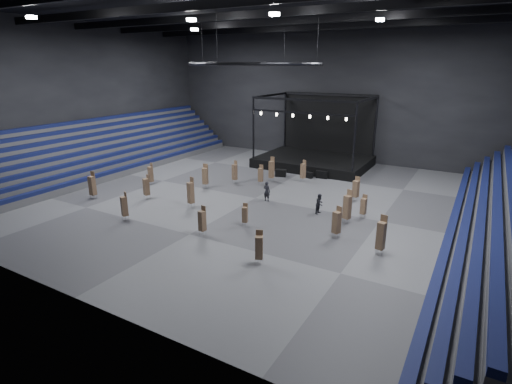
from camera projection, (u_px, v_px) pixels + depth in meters
The scene contains 33 objects.
floor at pixel (255, 198), 40.55m from camera, with size 50.00×50.00×0.00m, color #525254.
ceiling at pixel (255, 4), 35.05m from camera, with size 50.00×42.00×0.20m, color black.
wall_back at pixel (331, 94), 55.12m from camera, with size 50.00×0.20×18.00m, color black.
wall_front at pixel (51, 145), 20.48m from camera, with size 50.00×0.20×18.00m, color black.
wall_left at pixel (82, 98), 49.70m from camera, with size 0.20×42.00×18.00m, color black.
bleachers_left at pixel (100, 157), 50.94m from camera, with size 7.20×40.00×6.40m.
stage at pixel (316, 154), 53.49m from camera, with size 14.00×10.00×9.20m.
truss_ring at pixel (255, 64), 36.58m from camera, with size 12.30×12.30×5.15m.
roof_girders at pixel (255, 14), 35.29m from camera, with size 49.00×30.35×0.70m.
floodlights at pixel (230, 17), 32.18m from camera, with size 28.60×16.60×0.25m.
flight_case_left at pixel (281, 173), 48.24m from camera, with size 1.30×0.65×0.86m, color black.
flight_case_mid at pixel (309, 175), 47.66m from camera, with size 1.06×0.53×0.71m, color black.
flight_case_right at pixel (322, 174), 47.52m from camera, with size 1.34×0.67×0.89m, color black.
chair_stack_0 at pixel (235, 172), 45.32m from camera, with size 0.57×0.57×2.61m.
chair_stack_1 at pixel (272, 169), 45.90m from camera, with size 0.52×0.52×2.88m.
chair_stack_2 at pixel (303, 171), 45.94m from camera, with size 0.57×0.57×2.52m.
chair_stack_3 at pixel (245, 214), 33.26m from camera, with size 0.53×0.53×1.99m.
chair_stack_4 at pixel (364, 206), 35.03m from camera, with size 0.50×0.50×2.13m.
chair_stack_5 at pixel (146, 186), 39.88m from camera, with size 0.69×0.69×2.53m.
chair_stack_6 at pixel (191, 192), 37.55m from camera, with size 0.62×0.62×2.94m.
chair_stack_7 at pixel (337, 222), 30.86m from camera, with size 0.67×0.67×2.60m.
chair_stack_8 at pixel (347, 206), 33.69m from camera, with size 0.68×0.68×2.98m.
chair_stack_9 at pixel (202, 220), 31.39m from camera, with size 0.55×0.55×2.44m.
chair_stack_10 at pixel (259, 247), 26.83m from camera, with size 0.67×0.67×2.42m.
chair_stack_11 at pixel (124, 206), 34.47m from camera, with size 0.64×0.64×2.54m.
chair_stack_12 at pixel (381, 235), 28.10m from camera, with size 0.62×0.62×2.97m.
chair_stack_13 at pixel (261, 174), 44.71m from camera, with size 0.50×0.50×2.29m.
chair_stack_14 at pixel (205, 176), 43.51m from camera, with size 0.69×0.69×2.68m.
chair_stack_15 at pixel (92, 185), 39.85m from camera, with size 0.57×0.57×2.85m.
chair_stack_16 at pixel (151, 174), 44.65m from camera, with size 0.55×0.55×2.50m.
chair_stack_17 at pixel (356, 188), 39.28m from camera, with size 0.63×0.63×2.49m.
man_center at pixel (267, 191), 39.41m from camera, with size 0.73×0.48×2.00m, color black.
crew_member at pixel (320, 204), 36.12m from camera, with size 0.90×0.70×1.85m, color black.
Camera 1 is at (19.27, -33.24, 12.98)m, focal length 28.00 mm.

